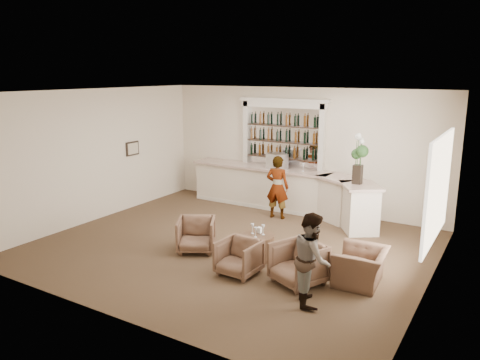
{
  "coord_description": "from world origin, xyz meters",
  "views": [
    {
      "loc": [
        5.11,
        -8.1,
        3.69
      ],
      "look_at": [
        -0.34,
        0.9,
        1.26
      ],
      "focal_mm": 35.0,
      "sensor_mm": 36.0,
      "label": 1
    }
  ],
  "objects_px": {
    "bar_counter": "(286,190)",
    "armchair_far": "(361,267)",
    "flower_vase": "(359,156)",
    "guest": "(312,259)",
    "espresso_machine": "(277,161)",
    "armchair_center": "(239,257)",
    "armchair_right": "(298,264)",
    "armchair_left": "(196,235)",
    "sommelier": "(277,187)",
    "cocktail_table": "(257,247)"
  },
  "relations": [
    {
      "from": "bar_counter",
      "to": "armchair_right",
      "type": "bearing_deg",
      "value": -61.4
    },
    {
      "from": "flower_vase",
      "to": "guest",
      "type": "bearing_deg",
      "value": -82.55
    },
    {
      "from": "guest",
      "to": "cocktail_table",
      "type": "bearing_deg",
      "value": 27.05
    },
    {
      "from": "bar_counter",
      "to": "armchair_center",
      "type": "bearing_deg",
      "value": -75.94
    },
    {
      "from": "armchair_far",
      "to": "flower_vase",
      "type": "distance_m",
      "value": 3.32
    },
    {
      "from": "bar_counter",
      "to": "espresso_machine",
      "type": "relative_size",
      "value": 12.06
    },
    {
      "from": "armchair_left",
      "to": "bar_counter",
      "type": "bearing_deg",
      "value": 54.65
    },
    {
      "from": "guest",
      "to": "flower_vase",
      "type": "bearing_deg",
      "value": -20.56
    },
    {
      "from": "flower_vase",
      "to": "armchair_right",
      "type": "bearing_deg",
      "value": -89.21
    },
    {
      "from": "sommelier",
      "to": "armchair_far",
      "type": "relative_size",
      "value": 1.67
    },
    {
      "from": "sommelier",
      "to": "guest",
      "type": "distance_m",
      "value": 4.58
    },
    {
      "from": "cocktail_table",
      "to": "armchair_left",
      "type": "xyz_separation_m",
      "value": [
        -1.3,
        -0.29,
        0.11
      ]
    },
    {
      "from": "armchair_center",
      "to": "armchair_right",
      "type": "xyz_separation_m",
      "value": [
        1.11,
        0.2,
        0.04
      ]
    },
    {
      "from": "armchair_right",
      "to": "flower_vase",
      "type": "bearing_deg",
      "value": 114.7
    },
    {
      "from": "bar_counter",
      "to": "cocktail_table",
      "type": "bearing_deg",
      "value": -73.88
    },
    {
      "from": "flower_vase",
      "to": "cocktail_table",
      "type": "bearing_deg",
      "value": -112.53
    },
    {
      "from": "armchair_right",
      "to": "armchair_far",
      "type": "xyz_separation_m",
      "value": [
        0.95,
        0.58,
        -0.06
      ]
    },
    {
      "from": "guest",
      "to": "armchair_left",
      "type": "distance_m",
      "value": 3.1
    },
    {
      "from": "guest",
      "to": "armchair_center",
      "type": "xyz_separation_m",
      "value": [
        -1.58,
        0.33,
        -0.43
      ]
    },
    {
      "from": "bar_counter",
      "to": "armchair_far",
      "type": "bearing_deg",
      "value": -47.32
    },
    {
      "from": "armchair_right",
      "to": "flower_vase",
      "type": "xyz_separation_m",
      "value": [
        -0.05,
        3.39,
        1.43
      ]
    },
    {
      "from": "bar_counter",
      "to": "armchair_far",
      "type": "distance_m",
      "value": 4.58
    },
    {
      "from": "sommelier",
      "to": "guest",
      "type": "xyz_separation_m",
      "value": [
        2.54,
        -3.81,
        -0.05
      ]
    },
    {
      "from": "bar_counter",
      "to": "espresso_machine",
      "type": "height_order",
      "value": "espresso_machine"
    },
    {
      "from": "armchair_center",
      "to": "armchair_left",
      "type": "bearing_deg",
      "value": 161.72
    },
    {
      "from": "cocktail_table",
      "to": "armchair_center",
      "type": "relative_size",
      "value": 0.97
    },
    {
      "from": "guest",
      "to": "armchair_right",
      "type": "height_order",
      "value": "guest"
    },
    {
      "from": "armchair_center",
      "to": "armchair_far",
      "type": "xyz_separation_m",
      "value": [
        2.06,
        0.79,
        -0.01
      ]
    },
    {
      "from": "bar_counter",
      "to": "flower_vase",
      "type": "bearing_deg",
      "value": -14.89
    },
    {
      "from": "sommelier",
      "to": "flower_vase",
      "type": "xyz_separation_m",
      "value": [
        2.03,
        0.11,
        0.99
      ]
    },
    {
      "from": "sommelier",
      "to": "cocktail_table",
      "type": "bearing_deg",
      "value": 101.48
    },
    {
      "from": "armchair_far",
      "to": "espresso_machine",
      "type": "relative_size",
      "value": 2.06
    },
    {
      "from": "guest",
      "to": "armchair_center",
      "type": "bearing_deg",
      "value": 50.24
    },
    {
      "from": "sommelier",
      "to": "armchair_right",
      "type": "height_order",
      "value": "sommelier"
    },
    {
      "from": "armchair_center",
      "to": "flower_vase",
      "type": "bearing_deg",
      "value": 76.42
    },
    {
      "from": "cocktail_table",
      "to": "espresso_machine",
      "type": "relative_size",
      "value": 1.49
    },
    {
      "from": "armchair_left",
      "to": "armchair_far",
      "type": "distance_m",
      "value": 3.45
    },
    {
      "from": "bar_counter",
      "to": "sommelier",
      "type": "distance_m",
      "value": 0.71
    },
    {
      "from": "cocktail_table",
      "to": "flower_vase",
      "type": "xyz_separation_m",
      "value": [
        1.14,
        2.76,
        1.56
      ]
    },
    {
      "from": "armchair_left",
      "to": "armchair_right",
      "type": "xyz_separation_m",
      "value": [
        2.49,
        -0.33,
        0.02
      ]
    },
    {
      "from": "espresso_machine",
      "to": "flower_vase",
      "type": "bearing_deg",
      "value": 6.25
    },
    {
      "from": "armchair_left",
      "to": "espresso_machine",
      "type": "xyz_separation_m",
      "value": [
        0.06,
        3.62,
        0.99
      ]
    },
    {
      "from": "guest",
      "to": "flower_vase",
      "type": "distance_m",
      "value": 4.09
    },
    {
      "from": "guest",
      "to": "armchair_center",
      "type": "relative_size",
      "value": 2.09
    },
    {
      "from": "guest",
      "to": "flower_vase",
      "type": "height_order",
      "value": "flower_vase"
    },
    {
      "from": "bar_counter",
      "to": "flower_vase",
      "type": "xyz_separation_m",
      "value": [
        2.1,
        -0.56,
        1.23
      ]
    },
    {
      "from": "espresso_machine",
      "to": "guest",
      "type": "bearing_deg",
      "value": -37.48
    },
    {
      "from": "guest",
      "to": "espresso_machine",
      "type": "height_order",
      "value": "espresso_machine"
    },
    {
      "from": "armchair_center",
      "to": "flower_vase",
      "type": "relative_size",
      "value": 0.62
    },
    {
      "from": "espresso_machine",
      "to": "sommelier",
      "type": "bearing_deg",
      "value": -42.31
    }
  ]
}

